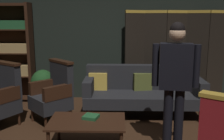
# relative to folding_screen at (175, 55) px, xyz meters

# --- Properties ---
(back_wall) EXTENTS (7.20, 0.10, 2.80)m
(back_wall) POSITION_rel_folding_screen_xyz_m (-1.29, 0.15, 0.41)
(back_wall) COLOR black
(back_wall) RESTS_ON ground_plane
(folding_screen) EXTENTS (2.14, 0.30, 1.90)m
(folding_screen) POSITION_rel_folding_screen_xyz_m (0.00, 0.00, 0.00)
(folding_screen) COLOR black
(folding_screen) RESTS_ON ground_plane
(bookshelf) EXTENTS (0.90, 0.32, 2.05)m
(bookshelf) POSITION_rel_folding_screen_xyz_m (-3.44, -0.11, 0.07)
(bookshelf) COLOR black
(bookshelf) RESTS_ON ground_plane
(velvet_couch) EXTENTS (2.12, 0.78, 0.88)m
(velvet_couch) POSITION_rel_folding_screen_xyz_m (-0.74, -0.85, -0.53)
(velvet_couch) COLOR black
(velvet_couch) RESTS_ON ground_plane
(coffee_table) EXTENTS (1.00, 0.64, 0.42)m
(coffee_table) POSITION_rel_folding_screen_xyz_m (-1.60, -2.25, -0.61)
(coffee_table) COLOR black
(coffee_table) RESTS_ON ground_plane
(armchair_wing_left) EXTENTS (0.80, 0.80, 1.04)m
(armchair_wing_left) POSITION_rel_folding_screen_xyz_m (-3.11, -1.46, -0.50)
(armchair_wing_left) COLOR black
(armchair_wing_left) RESTS_ON ground_plane
(armchair_wing_right) EXTENTS (0.82, 0.82, 1.04)m
(armchair_wing_right) POSITION_rel_folding_screen_xyz_m (-2.29, -1.24, -0.50)
(armchair_wing_right) COLOR black
(armchair_wing_right) RESTS_ON ground_plane
(standing_figure) EXTENTS (0.58, 0.27, 1.70)m
(standing_figure) POSITION_rel_folding_screen_xyz_m (-0.47, -2.24, 0.04)
(standing_figure) COLOR black
(standing_figure) RESTS_ON ground_plane
(potted_plant) EXTENTS (0.47, 0.47, 0.76)m
(potted_plant) POSITION_rel_folding_screen_xyz_m (-2.67, -0.58, -0.55)
(potted_plant) COLOR brown
(potted_plant) RESTS_ON ground_plane
(book_green_cloth) EXTENTS (0.24, 0.23, 0.04)m
(book_green_cloth) POSITION_rel_folding_screen_xyz_m (-1.56, -2.17, -0.54)
(book_green_cloth) COLOR #1E4C28
(book_green_cloth) RESTS_ON coffee_table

